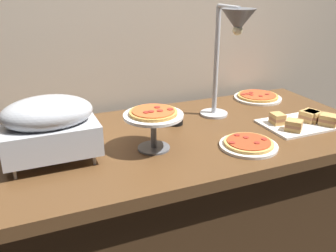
# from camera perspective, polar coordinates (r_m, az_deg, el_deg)

# --- Properties ---
(back_wall) EXTENTS (4.40, 0.04, 2.40)m
(back_wall) POSITION_cam_1_polar(r_m,az_deg,el_deg) (2.01, -5.25, 15.49)
(back_wall) COLOR tan
(back_wall) RESTS_ON ground_plane
(buffet_table) EXTENTS (1.90, 0.84, 0.76)m
(buffet_table) POSITION_cam_1_polar(r_m,az_deg,el_deg) (1.85, 0.57, -12.23)
(buffet_table) COLOR brown
(buffet_table) RESTS_ON ground_plane
(chafing_dish) EXTENTS (0.35, 0.24, 0.26)m
(chafing_dish) POSITION_cam_1_polar(r_m,az_deg,el_deg) (1.46, -17.70, 0.09)
(chafing_dish) COLOR #B7BABF
(chafing_dish) RESTS_ON buffet_table
(heat_lamp) EXTENTS (0.15, 0.32, 0.54)m
(heat_lamp) POSITION_cam_1_polar(r_m,az_deg,el_deg) (1.72, 9.96, 13.64)
(heat_lamp) COLOR #B7BABF
(heat_lamp) RESTS_ON buffet_table
(pizza_plate_front) EXTENTS (0.24, 0.24, 0.03)m
(pizza_plate_front) POSITION_cam_1_polar(r_m,az_deg,el_deg) (1.59, 12.17, -2.73)
(pizza_plate_front) COLOR white
(pizza_plate_front) RESTS_ON buffet_table
(pizza_plate_center) EXTENTS (0.27, 0.27, 0.03)m
(pizza_plate_center) POSITION_cam_1_polar(r_m,az_deg,el_deg) (2.23, 13.51, 4.35)
(pizza_plate_center) COLOR white
(pizza_plate_center) RESTS_ON buffet_table
(pizza_plate_raised_stand) EXTENTS (0.24, 0.24, 0.17)m
(pizza_plate_raised_stand) POSITION_cam_1_polar(r_m,az_deg,el_deg) (1.49, -2.24, 1.18)
(pizza_plate_raised_stand) COLOR #595B60
(pizza_plate_raised_stand) RESTS_ON buffet_table
(sandwich_platter) EXTENTS (0.37, 0.25, 0.06)m
(sandwich_platter) POSITION_cam_1_polar(r_m,az_deg,el_deg) (1.89, 20.00, 0.71)
(sandwich_platter) COLOR white
(sandwich_platter) RESTS_ON buffet_table
(sauce_cup_near) EXTENTS (0.07, 0.07, 0.04)m
(sauce_cup_near) POSITION_cam_1_polar(r_m,az_deg,el_deg) (1.79, 1.18, 0.90)
(sauce_cup_near) COLOR black
(sauce_cup_near) RESTS_ON buffet_table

